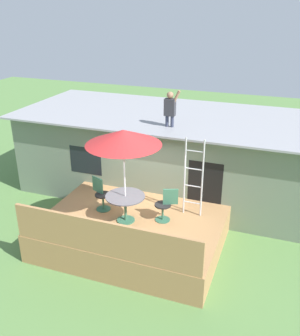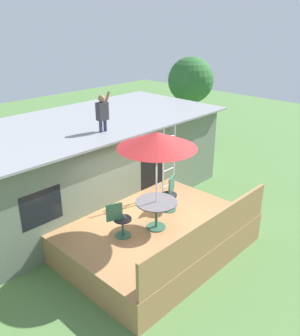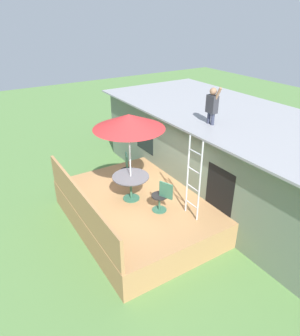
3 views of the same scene
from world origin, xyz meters
name	(u,v)px [view 2 (image 2 of 3)]	position (x,y,z in m)	size (l,w,h in m)	color
ground_plane	(155,249)	(0.00, 0.00, 0.00)	(40.00, 40.00, 0.00)	#567F42
house	(73,166)	(0.00, 3.60, 1.38)	(10.50, 4.50, 2.75)	slate
deck	(155,236)	(0.00, 0.00, 0.40)	(4.75, 3.55, 0.80)	#A87A4C
deck_railing	(211,234)	(0.00, -1.72, 1.25)	(4.65, 0.08, 0.90)	#A87A4C
patio_table	(156,207)	(-0.14, -0.17, 1.39)	(1.04, 1.04, 0.74)	#33664C
patio_umbrella	(157,140)	(-0.14, -0.17, 3.15)	(1.90, 1.90, 2.54)	silver
step_ladder	(169,162)	(1.43, 0.79, 1.90)	(0.52, 0.04, 2.20)	silver
person_figure	(102,111)	(0.28, 2.29, 3.35)	(0.47, 0.20, 1.11)	#33384C
patio_chair_left	(120,220)	(-1.04, 0.20, 1.26)	(0.60, 0.44, 0.92)	#33664C
patio_chair_right	(170,194)	(0.84, 0.23, 1.26)	(0.60, 0.44, 0.92)	#33664C
backyard_tree	(191,81)	(7.49, 4.77, 3.02)	(2.10, 2.10, 4.13)	brown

